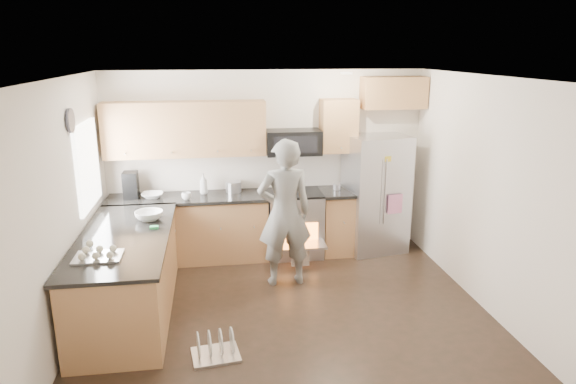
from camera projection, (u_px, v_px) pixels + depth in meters
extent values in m
plane|color=black|center=(287.00, 312.00, 5.81)|extent=(4.50, 4.50, 0.00)
cube|color=white|center=(267.00, 162.00, 7.37)|extent=(4.50, 0.04, 2.60)
cube|color=white|center=(328.00, 284.00, 3.56)|extent=(4.50, 0.04, 2.60)
cube|color=white|center=(65.00, 211.00, 5.15)|extent=(0.04, 4.00, 2.60)
cube|color=white|center=(484.00, 194.00, 5.78)|extent=(0.04, 4.00, 2.60)
cube|color=white|center=(287.00, 77.00, 5.11)|extent=(4.50, 4.00, 0.04)
cube|color=white|center=(88.00, 165.00, 6.04)|extent=(0.04, 1.00, 1.00)
cylinder|color=#F8E9C6|center=(347.00, 73.00, 6.29)|extent=(0.14, 0.14, 0.02)
cylinder|color=#474754|center=(71.00, 121.00, 5.35)|extent=(0.03, 0.26, 0.26)
cube|color=#AF7B46|center=(190.00, 230.00, 7.16)|extent=(2.15, 0.60, 0.87)
cube|color=black|center=(188.00, 198.00, 7.02)|extent=(2.19, 0.64, 0.04)
cube|color=#AF7B46|center=(338.00, 223.00, 7.45)|extent=(0.50, 0.60, 0.87)
cube|color=black|center=(339.00, 192.00, 7.32)|extent=(0.54, 0.64, 0.04)
cube|color=#AF7B46|center=(185.00, 129.00, 6.91)|extent=(2.16, 0.33, 0.74)
cube|color=#AF7B46|center=(339.00, 126.00, 7.21)|extent=(0.50, 0.33, 0.74)
cube|color=#AF7B46|center=(394.00, 93.00, 7.20)|extent=(0.90, 0.33, 0.44)
imported|color=white|center=(152.00, 195.00, 6.94)|extent=(0.29, 0.29, 0.07)
imported|color=silver|center=(203.00, 184.00, 7.11)|extent=(0.11, 0.11, 0.28)
imported|color=silver|center=(186.00, 196.00, 6.85)|extent=(0.13, 0.13, 0.10)
cylinder|color=#B7B7BC|center=(234.00, 187.00, 7.23)|extent=(0.22, 0.22, 0.15)
cube|color=black|center=(131.00, 185.00, 6.91)|extent=(0.19, 0.23, 0.36)
cylinder|color=#B7B7BC|center=(337.00, 187.00, 7.36)|extent=(0.11, 0.11, 0.09)
cube|color=#AF7B46|center=(128.00, 277.00, 5.69)|extent=(0.90, 2.30, 0.87)
cube|color=black|center=(124.00, 237.00, 5.56)|extent=(0.96, 2.36, 0.04)
imported|color=silver|center=(149.00, 216.00, 6.05)|extent=(0.33, 0.33, 0.10)
cube|color=green|center=(154.00, 227.00, 5.76)|extent=(0.09, 0.06, 0.03)
cube|color=#B7B7BC|center=(98.00, 253.00, 4.94)|extent=(0.45, 0.34, 0.09)
cube|color=#B7B7BC|center=(294.00, 224.00, 7.34)|extent=(0.76, 0.62, 0.90)
cube|color=black|center=(294.00, 193.00, 7.22)|extent=(0.76, 0.60, 0.03)
cube|color=orange|center=(298.00, 235.00, 7.05)|extent=(0.56, 0.02, 0.34)
cube|color=#B7B7BC|center=(300.00, 245.00, 6.92)|extent=(0.70, 0.34, 0.03)
cube|color=silver|center=(300.00, 256.00, 6.91)|extent=(0.24, 0.03, 0.28)
cube|color=black|center=(293.00, 142.00, 7.14)|extent=(0.76, 0.40, 0.34)
cube|color=#B7B7BC|center=(375.00, 194.00, 7.42)|extent=(0.93, 0.78, 1.70)
cylinder|color=#B7B7BC|center=(381.00, 192.00, 7.07)|extent=(0.02, 0.02, 0.92)
cylinder|color=#B7B7BC|center=(385.00, 192.00, 7.07)|extent=(0.02, 0.02, 0.92)
cube|color=pink|center=(395.00, 204.00, 7.15)|extent=(0.22, 0.04, 0.28)
cube|color=#8597D5|center=(372.00, 173.00, 6.98)|extent=(0.16, 0.03, 0.20)
imported|color=gray|center=(285.00, 213.00, 6.30)|extent=(0.71, 0.49, 1.85)
cube|color=#B7B7BC|center=(216.00, 355.00, 4.96)|extent=(0.49, 0.42, 0.03)
cylinder|color=silver|center=(198.00, 345.00, 4.88)|extent=(0.05, 0.25, 0.25)
cylinder|color=silver|center=(210.00, 343.00, 4.91)|extent=(0.05, 0.25, 0.25)
cylinder|color=silver|center=(221.00, 341.00, 4.94)|extent=(0.05, 0.25, 0.25)
cylinder|color=silver|center=(232.00, 340.00, 4.97)|extent=(0.05, 0.25, 0.25)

